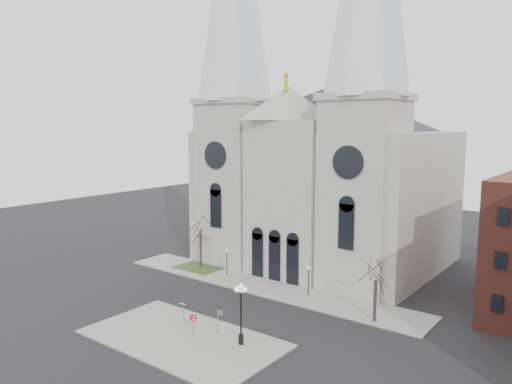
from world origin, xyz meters
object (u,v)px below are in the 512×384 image
Objects in this scene: globe_lamp at (241,306)px; stop_sign at (194,320)px; street_name_sign at (218,319)px; one_way_sign at (184,307)px.

stop_sign is at bearing -161.93° from globe_lamp.
globe_lamp is at bearing -0.22° from street_name_sign.
street_name_sign reaches higher than one_way_sign.
stop_sign is 3.97m from one_way_sign.
street_name_sign reaches higher than stop_sign.
street_name_sign is at bearing 174.19° from globe_lamp.
globe_lamp is 8.02m from one_way_sign.
street_name_sign is at bearing -16.82° from one_way_sign.
stop_sign is at bearing -124.86° from street_name_sign.
stop_sign is 0.89× the size of street_name_sign.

